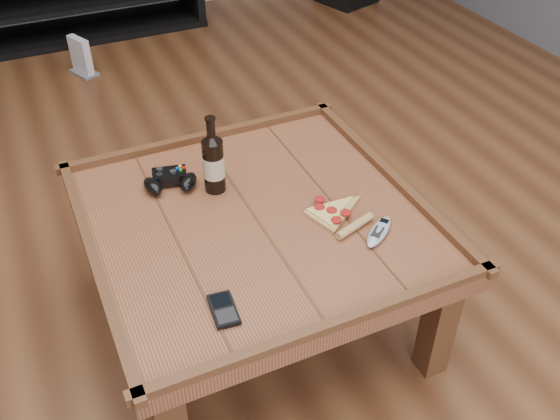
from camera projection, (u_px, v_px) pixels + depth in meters
name	position (u px, v px, depth m)	size (l,w,h in m)	color
ground	(258.00, 317.00, 2.18)	(6.00, 6.00, 0.00)	#4D2916
baseboard	(88.00, 12.00, 4.27)	(5.00, 0.02, 0.10)	silver
coffee_table	(256.00, 232.00, 1.93)	(1.03, 1.03, 0.48)	#562D18
beer_bottle	(213.00, 162.00, 1.94)	(0.07, 0.07, 0.26)	black
game_controller	(170.00, 181.00, 2.00)	(0.19, 0.15, 0.05)	black
pizza_slice	(335.00, 215.00, 1.89)	(0.23, 0.29, 0.03)	tan
smartphone	(224.00, 310.00, 1.59)	(0.07, 0.12, 0.02)	black
remote_control	(379.00, 232.00, 1.82)	(0.15, 0.13, 0.02)	#A0A5AE
game_console	(81.00, 58.00, 3.59)	(0.16, 0.20, 0.22)	slate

